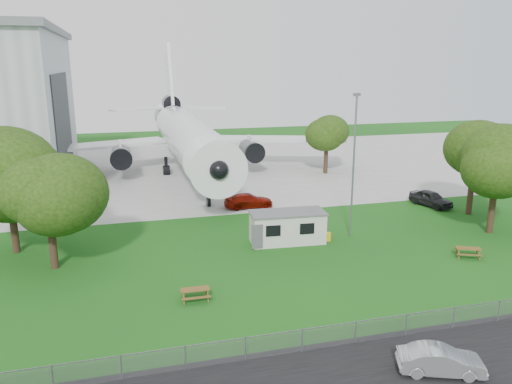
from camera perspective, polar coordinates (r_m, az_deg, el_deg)
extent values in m
plane|color=#1E6216|center=(35.66, 2.97, -9.41)|extent=(160.00, 160.00, 0.00)
cube|color=#B7B7B2|center=(71.18, -6.56, 2.74)|extent=(120.00, 46.00, 0.03)
cube|color=#2D3033|center=(64.74, -21.11, 6.73)|extent=(0.16, 16.00, 12.96)
cylinder|color=white|center=(66.12, -7.87, 6.27)|extent=(5.40, 34.00, 5.40)
cone|color=white|center=(47.60, -4.87, 3.15)|extent=(5.40, 5.50, 5.40)
cone|color=white|center=(86.75, -9.73, 8.68)|extent=(4.86, 9.00, 4.86)
cube|color=white|center=(69.08, -18.56, 4.99)|extent=(21.36, 10.77, 0.36)
cube|color=white|center=(72.01, 1.78, 6.10)|extent=(21.36, 10.77, 0.36)
cube|color=white|center=(86.38, -9.90, 12.44)|extent=(0.46, 9.96, 12.17)
cylinder|color=#515459|center=(65.45, -15.16, 3.95)|extent=(2.50, 4.20, 2.50)
cylinder|color=#515459|center=(67.56, -0.57, 4.77)|extent=(2.50, 4.20, 2.50)
cylinder|color=#515459|center=(85.59, -9.72, 9.94)|extent=(2.60, 4.50, 2.60)
cylinder|color=black|center=(51.85, -5.48, -0.35)|extent=(0.36, 0.36, 2.40)
cylinder|color=black|center=(67.48, -10.23, 2.98)|extent=(0.44, 0.44, 2.40)
cylinder|color=black|center=(68.16, -5.53, 3.26)|extent=(0.44, 0.44, 2.40)
cube|color=beige|center=(41.42, 3.61, -4.09)|extent=(6.16, 2.91, 2.50)
cube|color=#59595B|center=(41.02, 3.64, -2.36)|extent=(6.37, 3.12, 0.12)
cylinder|color=gold|center=(42.36, 8.23, -5.08)|extent=(0.50, 0.50, 0.70)
cube|color=gray|center=(27.83, 9.31, -17.00)|extent=(58.00, 0.04, 1.30)
cylinder|color=slate|center=(42.33, 11.06, 2.74)|extent=(0.16, 0.16, 12.00)
cylinder|color=#382619|center=(43.33, -25.91, -3.93)|extent=(0.56, 0.56, 3.65)
sphere|color=#3D5C1A|center=(42.24, -26.57, 1.83)|extent=(8.27, 8.27, 8.27)
cylinder|color=#382619|center=(39.00, -22.18, -5.91)|extent=(0.56, 0.56, 3.11)
sphere|color=#3D5C1A|center=(37.91, -22.73, -0.51)|extent=(7.13, 7.13, 7.13)
cylinder|color=#382619|center=(48.08, 25.31, -2.18)|extent=(0.56, 0.56, 3.58)
sphere|color=#3D5C1A|center=(47.11, 25.88, 2.93)|extent=(6.98, 6.98, 6.98)
cylinder|color=#382619|center=(53.12, 23.29, -0.43)|extent=(0.56, 0.56, 3.66)
sphere|color=#3D5C1A|center=(52.23, 23.78, 4.32)|extent=(7.47, 7.47, 7.47)
cylinder|color=#382619|center=(67.73, 7.98, 3.44)|extent=(0.56, 0.56, 3.16)
sphere|color=#3D5C1A|center=(67.10, 8.09, 6.67)|extent=(5.15, 5.15, 5.15)
imported|color=#A6A9AD|center=(26.66, 20.35, -17.64)|extent=(4.28, 2.74, 1.33)
imported|color=black|center=(54.88, 19.35, -0.71)|extent=(3.16, 5.05, 1.60)
imported|color=maroon|center=(51.22, -0.86, -1.01)|extent=(5.07, 2.13, 1.46)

